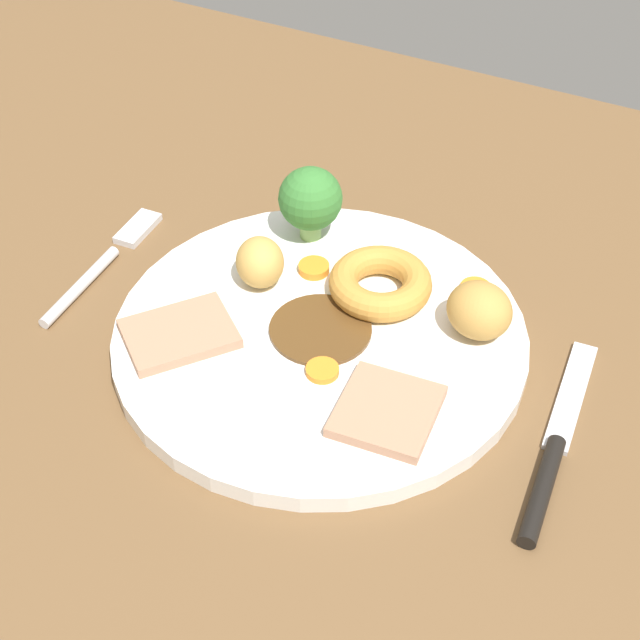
{
  "coord_description": "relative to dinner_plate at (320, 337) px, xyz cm",
  "views": [
    {
      "loc": [
        24.17,
        -46.41,
        52.26
      ],
      "look_at": [
        1.23,
        -1.73,
        6.0
      ],
      "focal_mm": 53.89,
      "sensor_mm": 36.0,
      "label": 1
    }
  ],
  "objects": [
    {
      "name": "dining_table",
      "position": [
        -1.23,
        1.73,
        -2.5
      ],
      "size": [
        120.0,
        84.0,
        3.6
      ],
      "primitive_type": "cube",
      "color": "brown",
      "rests_on": "ground"
    },
    {
      "name": "dinner_plate",
      "position": [
        0.0,
        0.0,
        0.0
      ],
      "size": [
        29.89,
        29.89,
        1.4
      ],
      "primitive_type": "cylinder",
      "color": "white",
      "rests_on": "dining_table"
    },
    {
      "name": "gravy_pool",
      "position": [
        0.06,
        -0.04,
        0.85
      ],
      "size": [
        7.4,
        7.4,
        0.3
      ],
      "primitive_type": "cylinder",
      "color": "#563819",
      "rests_on": "dinner_plate"
    },
    {
      "name": "meat_slice_main",
      "position": [
        -8.54,
        -5.26,
        1.1
      ],
      "size": [
        9.19,
        9.48,
        0.8
      ],
      "primitive_type": "cube",
      "rotation": [
        0.0,
        0.0,
        0.89
      ],
      "color": "tan",
      "rests_on": "dinner_plate"
    },
    {
      "name": "meat_slice_under",
      "position": [
        7.61,
        -5.24,
        1.1
      ],
      "size": [
        6.84,
        7.17,
        0.8
      ],
      "primitive_type": "cube",
      "rotation": [
        0.0,
        0.0,
        1.66
      ],
      "color": "tan",
      "rests_on": "dinner_plate"
    },
    {
      "name": "yorkshire_pudding",
      "position": [
        2.19,
        5.54,
        1.8
      ],
      "size": [
        7.71,
        7.71,
        2.21
      ],
      "primitive_type": "torus",
      "color": "#C68938",
      "rests_on": "dinner_plate"
    },
    {
      "name": "roast_potato_left",
      "position": [
        -6.48,
        2.77,
        2.59
      ],
      "size": [
        5.38,
        5.51,
        3.78
      ],
      "primitive_type": "ellipsoid",
      "rotation": [
        0.0,
        0.0,
        2.19
      ],
      "color": "tan",
      "rests_on": "dinner_plate"
    },
    {
      "name": "roast_potato_right",
      "position": [
        10.02,
        5.12,
        2.66
      ],
      "size": [
        6.4,
        6.23,
        3.92
      ],
      "primitive_type": "ellipsoid",
      "rotation": [
        0.0,
        0.0,
        1.08
      ],
      "color": "#BC8C42",
      "rests_on": "dinner_plate"
    },
    {
      "name": "carrot_coin_front",
      "position": [
        8.41,
        9.23,
        0.91
      ],
      "size": [
        2.34,
        2.34,
        0.43
      ],
      "primitive_type": "cylinder",
      "color": "orange",
      "rests_on": "dinner_plate"
    },
    {
      "name": "carrot_coin_back",
      "position": [
        2.1,
        -3.73,
        0.94
      ],
      "size": [
        2.31,
        2.31,
        0.48
      ],
      "primitive_type": "cylinder",
      "color": "orange",
      "rests_on": "dinner_plate"
    },
    {
      "name": "carrot_coin_side",
      "position": [
        -3.45,
        5.69,
        1.02
      ],
      "size": [
        2.39,
        2.39,
        0.63
      ],
      "primitive_type": "cylinder",
      "color": "orange",
      "rests_on": "dinner_plate"
    },
    {
      "name": "broccoli_floret",
      "position": [
        -5.73,
        9.51,
        4.24
      ],
      "size": [
        5.06,
        5.06,
        6.18
      ],
      "color": "#8CB766",
      "rests_on": "dinner_plate"
    },
    {
      "name": "fork",
      "position": [
        -19.38,
        0.28,
        -0.31
      ],
      "size": [
        2.27,
        15.31,
        0.9
      ],
      "rotation": [
        0.0,
        0.0,
        1.62
      ],
      "color": "silver",
      "rests_on": "dining_table"
    },
    {
      "name": "knife",
      "position": [
        18.23,
        -2.51,
        -0.25
      ],
      "size": [
        2.94,
        18.56,
        1.2
      ],
      "rotation": [
        0.0,
        0.0,
        1.65
      ],
      "color": "black",
      "rests_on": "dining_table"
    }
  ]
}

